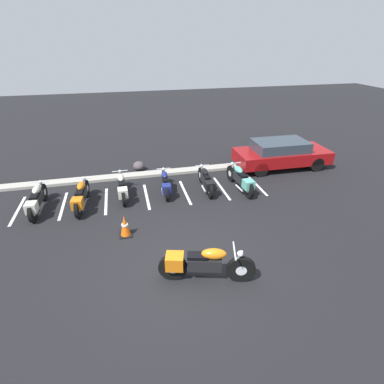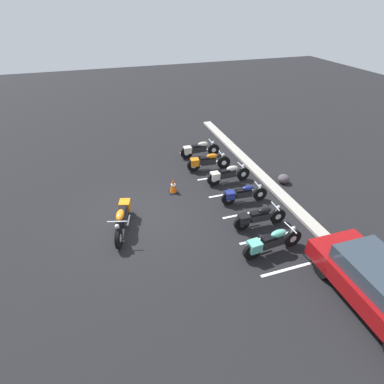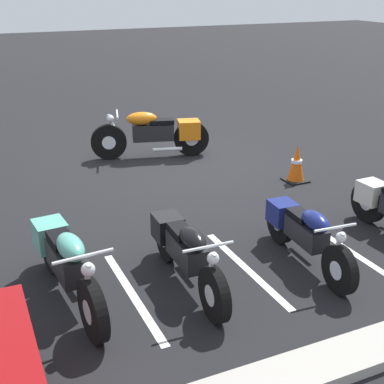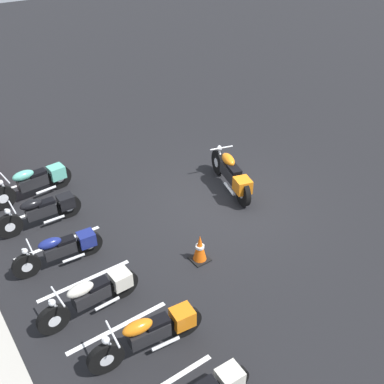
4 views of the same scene
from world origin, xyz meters
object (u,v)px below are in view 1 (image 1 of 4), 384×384
parked_bike_0 (36,200)px  landscape_rock_0 (253,151)px  parked_bike_1 (81,196)px  parked_bike_4 (206,180)px  landscape_rock_1 (139,166)px  parked_bike_2 (122,187)px  parked_bike_3 (165,183)px  motorcycle_orange_featured (202,264)px  traffic_cone (125,226)px  car_red (281,153)px  parked_bike_5 (241,179)px

parked_bike_0 → landscape_rock_0: parked_bike_0 is taller
parked_bike_1 → parked_bike_4: 4.71m
parked_bike_4 → landscape_rock_1: size_ratio=4.06×
parked_bike_1 → parked_bike_2: size_ratio=1.03×
parked_bike_3 → parked_bike_4: (1.61, -0.15, 0.02)m
parked_bike_3 → parked_bike_4: 1.62m
parked_bike_3 → motorcycle_orange_featured: bearing=-174.4°
parked_bike_3 → parked_bike_4: parked_bike_4 is taller
parked_bike_1 → parked_bike_2: 1.51m
parked_bike_3 → traffic_cone: parked_bike_3 is taller
parked_bike_4 → landscape_rock_0: (3.55, 3.42, -0.23)m
parked_bike_3 → landscape_rock_1: size_ratio=3.88×
parked_bike_3 → car_red: bearing=-72.4°
parked_bike_0 → parked_bike_4: (6.19, 0.21, -0.01)m
car_red → landscape_rock_0: 2.00m
motorcycle_orange_featured → traffic_cone: (-1.80, 2.40, -0.18)m
parked_bike_3 → parked_bike_5: parked_bike_5 is taller
car_red → parked_bike_3: bearing=-165.4°
parked_bike_2 → car_red: 7.46m
parked_bike_4 → parked_bike_5: 1.39m
landscape_rock_1 → traffic_cone: size_ratio=0.75×
parked_bike_3 → car_red: car_red is taller
motorcycle_orange_featured → landscape_rock_0: (5.01, 8.20, -0.30)m
landscape_rock_0 → traffic_cone: bearing=-139.6°
parked_bike_4 → landscape_rock_0: 4.94m
parked_bike_0 → parked_bike_2: size_ratio=1.02×
parked_bike_0 → parked_bike_5: size_ratio=0.95×
motorcycle_orange_featured → traffic_cone: size_ratio=3.42×
parked_bike_3 → parked_bike_5: bearing=-94.3°
landscape_rock_1 → car_red: bearing=-10.0°
parked_bike_3 → parked_bike_5: 3.00m
motorcycle_orange_featured → parked_bike_4: (1.46, 4.78, -0.07)m
parked_bike_5 → motorcycle_orange_featured: bearing=143.4°
motorcycle_orange_featured → parked_bike_0: 6.58m
landscape_rock_1 → landscape_rock_0: bearing=6.9°
motorcycle_orange_featured → landscape_rock_0: size_ratio=4.52×
parked_bike_2 → parked_bike_5: (4.63, -0.44, 0.03)m
parked_bike_1 → parked_bike_4: bearing=-80.8°
motorcycle_orange_featured → landscape_rock_0: motorcycle_orange_featured is taller
parked_bike_2 → parked_bike_4: parked_bike_2 is taller
car_red → parked_bike_2: bearing=-168.6°
motorcycle_orange_featured → landscape_rock_0: 9.61m
parked_bike_2 → car_red: car_red is taller
parked_bike_4 → traffic_cone: (-3.26, -2.38, -0.11)m
motorcycle_orange_featured → parked_bike_1: size_ratio=1.08×
motorcycle_orange_featured → car_red: (5.53, 6.32, 0.17)m
motorcycle_orange_featured → parked_bike_1: 5.55m
parked_bike_0 → landscape_rock_0: (9.74, 3.63, -0.24)m
parked_bike_0 → parked_bike_3: 4.60m
motorcycle_orange_featured → parked_bike_1: (-3.25, 4.50, -0.05)m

